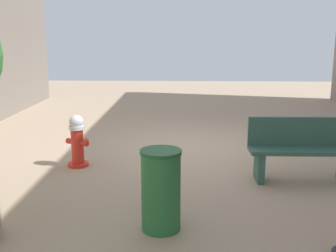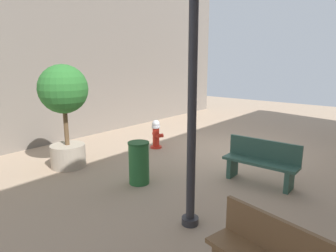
# 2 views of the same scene
# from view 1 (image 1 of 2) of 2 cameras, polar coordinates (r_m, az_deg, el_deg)

# --- Properties ---
(ground_plane) EXTENTS (23.40, 23.40, 0.00)m
(ground_plane) POSITION_cam_1_polar(r_m,az_deg,el_deg) (8.17, 3.24, -2.94)
(ground_plane) COLOR tan
(fire_hydrant) EXTENTS (0.42, 0.41, 0.88)m
(fire_hydrant) POSITION_cam_1_polar(r_m,az_deg,el_deg) (7.09, -12.34, -1.97)
(fire_hydrant) COLOR red
(fire_hydrant) RESTS_ON ground_plane
(bench_near) EXTENTS (1.60, 0.46, 0.95)m
(bench_near) POSITION_cam_1_polar(r_m,az_deg,el_deg) (6.58, 17.91, -2.94)
(bench_near) COLOR #33594C
(bench_near) RESTS_ON ground_plane
(trash_bin) EXTENTS (0.46, 0.46, 0.94)m
(trash_bin) POSITION_cam_1_polar(r_m,az_deg,el_deg) (4.70, -0.98, -8.79)
(trash_bin) COLOR #266633
(trash_bin) RESTS_ON ground_plane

